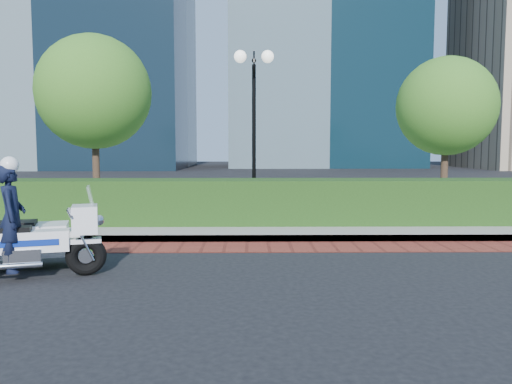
{
  "coord_description": "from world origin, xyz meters",
  "views": [
    {
      "loc": [
        0.89,
        -7.79,
        1.88
      ],
      "look_at": [
        1.01,
        2.07,
        1.0
      ],
      "focal_mm": 35.0,
      "sensor_mm": 36.0,
      "label": 1
    }
  ],
  "objects_px": {
    "lamppost": "(254,106)",
    "tree_c": "(446,106)",
    "tree_b": "(94,92)",
    "police_motorcycle": "(23,234)"
  },
  "relations": [
    {
      "from": "lamppost",
      "to": "tree_c",
      "type": "relative_size",
      "value": 0.98
    },
    {
      "from": "tree_b",
      "to": "tree_c",
      "type": "bearing_deg",
      "value": -0.0
    },
    {
      "from": "lamppost",
      "to": "tree_c",
      "type": "xyz_separation_m",
      "value": [
        5.5,
        1.3,
        0.09
      ]
    },
    {
      "from": "tree_b",
      "to": "tree_c",
      "type": "distance_m",
      "value": 10.01
    },
    {
      "from": "tree_c",
      "to": "police_motorcycle",
      "type": "relative_size",
      "value": 1.96
    },
    {
      "from": "lamppost",
      "to": "police_motorcycle",
      "type": "bearing_deg",
      "value": -121.3
    },
    {
      "from": "police_motorcycle",
      "to": "tree_c",
      "type": "bearing_deg",
      "value": 21.53
    },
    {
      "from": "tree_c",
      "to": "lamppost",
      "type": "bearing_deg",
      "value": -166.7
    },
    {
      "from": "tree_c",
      "to": "police_motorcycle",
      "type": "bearing_deg",
      "value": -142.04
    },
    {
      "from": "tree_b",
      "to": "police_motorcycle",
      "type": "xyz_separation_m",
      "value": [
        1.04,
        -6.99,
        -2.83
      ]
    }
  ]
}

